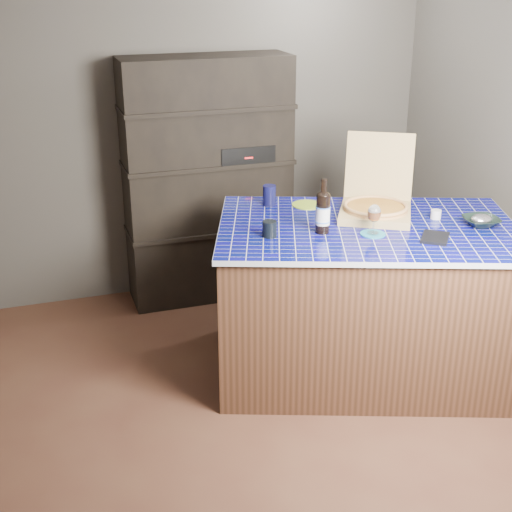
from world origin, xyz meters
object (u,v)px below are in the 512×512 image
object	(u,v)px
kitchen_island	(363,299)
pizza_box	(376,205)
wine_glass	(374,214)
dvd_case	(435,238)
mead_bottle	(323,212)
bowl	(481,222)

from	to	relation	value
kitchen_island	pizza_box	xyz separation A→B (m)	(0.12, 0.15, 0.54)
wine_glass	dvd_case	size ratio (longest dim) A/B	0.87
pizza_box	dvd_case	xyz separation A→B (m)	(0.13, -0.47, -0.06)
kitchen_island	pizza_box	size ratio (longest dim) A/B	3.10
wine_glass	kitchen_island	bearing A→B (deg)	73.74
mead_bottle	dvd_case	world-z (taller)	mead_bottle
kitchen_island	pizza_box	world-z (taller)	pizza_box
kitchen_island	dvd_case	world-z (taller)	dvd_case
kitchen_island	bowl	world-z (taller)	bowl
dvd_case	wine_glass	bearing A→B (deg)	-172.45
dvd_case	bowl	bearing A→B (deg)	53.89
mead_bottle	wine_glass	xyz separation A→B (m)	(0.26, -0.12, -0.00)
pizza_box	bowl	xyz separation A→B (m)	(0.50, -0.36, -0.04)
mead_bottle	bowl	bearing A→B (deg)	-11.55
mead_bottle	wine_glass	world-z (taller)	mead_bottle
kitchen_island	mead_bottle	size ratio (longest dim) A/B	6.35
pizza_box	bowl	world-z (taller)	pizza_box
kitchen_island	dvd_case	xyz separation A→B (m)	(0.26, -0.31, 0.49)
mead_bottle	wine_glass	distance (m)	0.29
bowl	dvd_case	bearing A→B (deg)	-163.97
kitchen_island	wine_glass	size ratio (longest dim) A/B	11.68
kitchen_island	wine_glass	distance (m)	0.62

